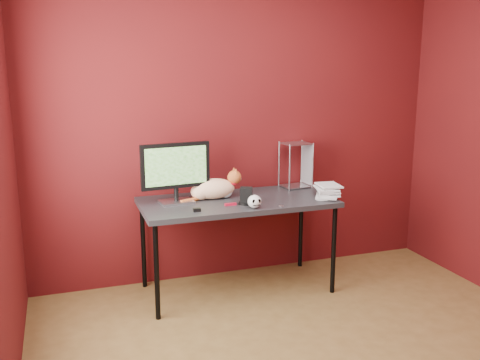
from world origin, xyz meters
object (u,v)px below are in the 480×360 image
object	(u,v)px
monitor	(176,170)
cat	(214,188)
book_stack	(319,127)
skull_mug	(255,201)
desk	(237,206)
speaker	(246,196)

from	to	relation	value
monitor	cat	size ratio (longest dim) A/B	1.05
monitor	cat	xyz separation A→B (m)	(0.31, 0.04, -0.18)
monitor	book_stack	world-z (taller)	book_stack
skull_mug	cat	bearing A→B (deg)	119.80
monitor	cat	bearing A→B (deg)	1.65
cat	book_stack	bearing A→B (deg)	-12.78
desk	book_stack	bearing A→B (deg)	-10.49
skull_mug	monitor	bearing A→B (deg)	148.13
skull_mug	book_stack	world-z (taller)	book_stack
skull_mug	speaker	xyz separation A→B (m)	(-0.02, 0.13, 0.01)
cat	skull_mug	xyz separation A→B (m)	(0.20, -0.37, -0.03)
desk	monitor	distance (m)	0.56
cat	speaker	bearing A→B (deg)	-50.31
desk	cat	bearing A→B (deg)	150.00
cat	book_stack	size ratio (longest dim) A/B	0.45
book_stack	desk	bearing A→B (deg)	169.51
monitor	book_stack	xyz separation A→B (m)	(1.10, -0.17, 0.30)
book_stack	speaker	bearing A→B (deg)	-177.22
monitor	desk	bearing A→B (deg)	-12.15
desk	skull_mug	xyz separation A→B (m)	(0.04, -0.28, 0.10)
skull_mug	book_stack	xyz separation A→B (m)	(0.59, 0.16, 0.51)
cat	speaker	size ratio (longest dim) A/B	3.97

